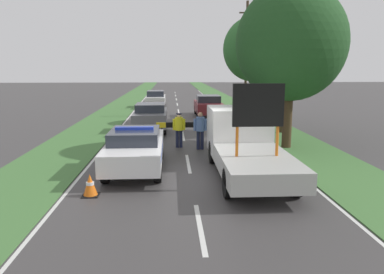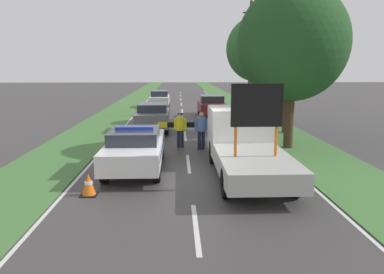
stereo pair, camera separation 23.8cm
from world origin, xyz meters
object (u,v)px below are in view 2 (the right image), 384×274
Objects in this scene: road_barrier at (186,126)px; traffic_cone_near_police at (257,142)px; queued_car_wagon_maroon at (211,106)px; roadside_tree_near_right at (257,49)px; roadside_tree_near_left at (293,43)px; work_truck at (244,142)px; traffic_cone_centre_front at (224,143)px; pedestrian_civilian at (201,128)px; police_car at (135,148)px; utility_pole at (250,58)px; roadside_tree_mid_left at (289,38)px; traffic_cone_near_truck at (89,185)px; police_officer at (180,127)px; queued_car_suv_grey at (153,116)px; queued_car_van_white at (160,99)px.

road_barrier is 4.27× the size of traffic_cone_near_police.
roadside_tree_near_right is at bearing 129.92° from queued_car_wagon_maroon.
roadside_tree_near_right is (0.19, 8.25, 0.12)m from roadside_tree_near_left.
work_truck is at bearing -103.53° from roadside_tree_near_right.
pedestrian_civilian is at bearing 163.92° from traffic_cone_centre_front.
police_car is at bearing -120.04° from roadside_tree_near_right.
traffic_cone_centre_front is at bearing -105.56° from utility_pole.
roadside_tree_mid_left is (3.49, -7.46, 4.36)m from queued_car_wagon_maroon.
traffic_cone_near_truck is (-1.06, -2.73, -0.49)m from police_car.
road_barrier is (-1.92, 4.59, -0.17)m from work_truck.
queued_car_wagon_maroon is 4.58m from utility_pole.
roadside_tree_near_right is at bearing 54.34° from road_barrier.
work_truck is at bearing -125.56° from roadside_tree_near_left.
roadside_tree_mid_left is at bearing 58.78° from traffic_cone_near_police.
traffic_cone_near_truck is 18.30m from queued_car_wagon_maroon.
pedestrian_civilian is at bearing -179.58° from traffic_cone_near_police.
roadside_tree_mid_left reaches higher than traffic_cone_near_police.
traffic_cone_near_police is at bearing 10.37° from pedestrian_civilian.
traffic_cone_near_police is (2.54, 0.02, -0.67)m from pedestrian_civilian.
traffic_cone_centre_front is at bearing 41.98° from police_car.
pedestrian_civilian is (0.94, -0.47, 0.03)m from police_officer.
work_truck is 16.28m from utility_pole.
roadside_tree_near_left reaches higher than work_truck.
roadside_tree_near_left is at bearing 142.22° from queued_car_suv_grey.
police_car is 1.86× the size of road_barrier.
queued_car_van_white is at bearing 105.90° from traffic_cone_near_police.
roadside_tree_near_right is at bearing 100.97° from roadside_tree_mid_left.
roadside_tree_near_left reaches higher than queued_car_van_white.
police_car is 3.10× the size of police_officer.
traffic_cone_centre_front is at bearing 51.12° from traffic_cone_near_truck.
queued_car_van_white is at bearing -62.97° from police_officer.
work_truck reaches higher than police_officer.
roadside_tree_near_right is 4.38m from roadside_tree_mid_left.
traffic_cone_near_police is at bearing 11.12° from traffic_cone_centre_front.
work_truck is 3.98m from traffic_cone_near_police.
police_officer is at bearing 108.31° from queued_car_suv_grey.
roadside_tree_near_left is at bearing -12.57° from road_barrier.
pedestrian_civilian reaches higher than queued_car_wagon_maroon.
police_car is 0.59× the size of utility_pole.
utility_pole is at bearing 94.31° from roadside_tree_mid_left.
roadside_tree_near_right is at bearing 88.71° from roadside_tree_near_left.
traffic_cone_centre_front is 7.64m from roadside_tree_mid_left.
queued_car_suv_grey is 0.62× the size of roadside_tree_mid_left.
roadside_tree_near_right is at bearing -101.44° from police_officer.
traffic_cone_centre_front is at bearing -168.88° from traffic_cone_near_police.
roadside_tree_near_right is at bearing -153.94° from queued_car_suv_grey.
pedestrian_civilian is 2.59× the size of traffic_cone_near_truck.
roadside_tree_mid_left is (5.65, 3.16, 4.26)m from road_barrier.
work_truck is 5.89m from roadside_tree_near_left.
roadside_tree_near_right is at bearing 78.96° from traffic_cone_near_police.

